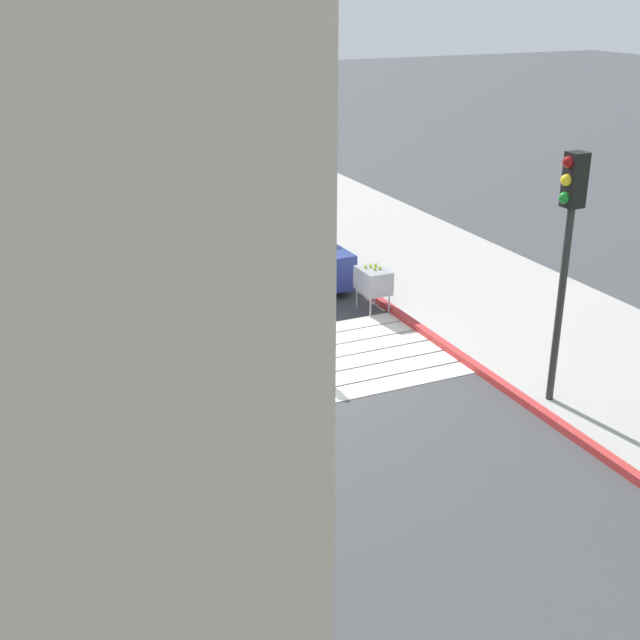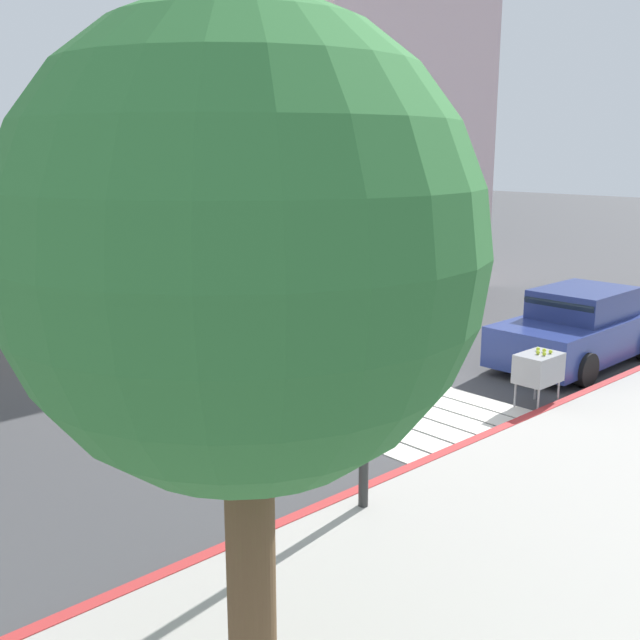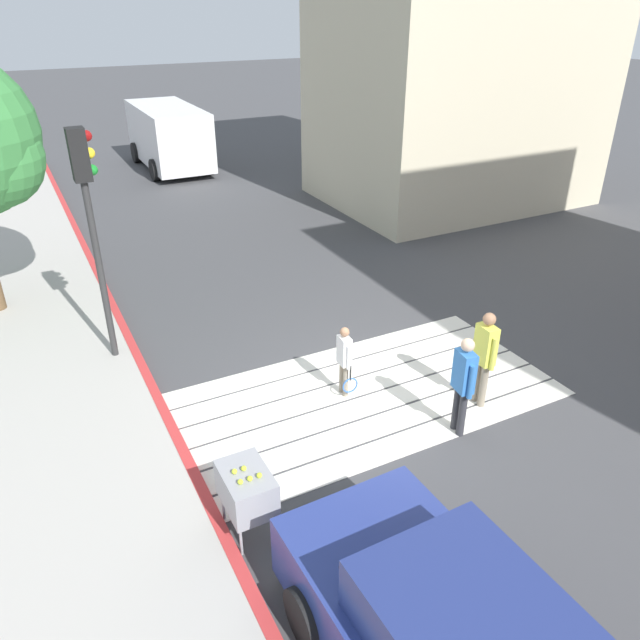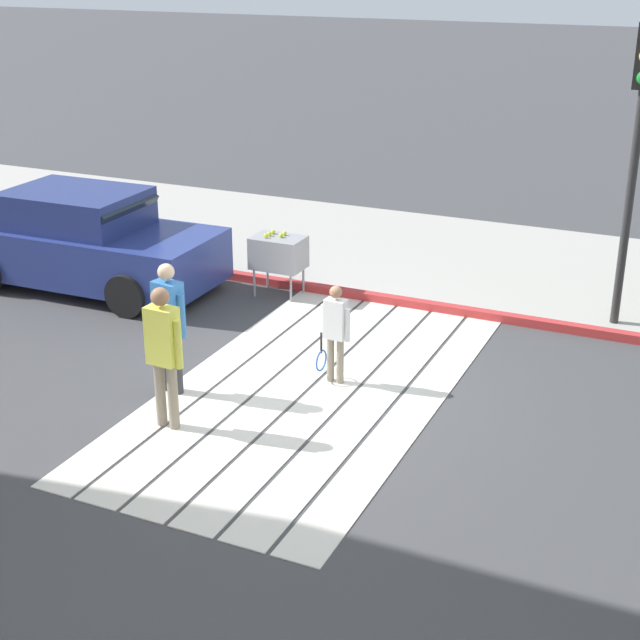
% 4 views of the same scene
% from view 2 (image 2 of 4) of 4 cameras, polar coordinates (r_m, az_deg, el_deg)
% --- Properties ---
extents(ground_plane, '(120.00, 120.00, 0.00)m').
position_cam_2_polar(ground_plane, '(13.83, 1.70, -5.44)').
color(ground_plane, '#424244').
extents(crosswalk_stripes, '(6.40, 3.25, 0.01)m').
position_cam_2_polar(crosswalk_stripes, '(13.82, 1.70, -5.42)').
color(crosswalk_stripes, silver).
rests_on(crosswalk_stripes, ground).
extents(curb_painted, '(0.16, 40.00, 0.13)m').
position_cam_2_polar(curb_painted, '(11.84, 12.88, -8.66)').
color(curb_painted, '#BC3333').
rests_on(curb_painted, ground).
extents(building_far_south, '(8.00, 7.04, 10.77)m').
position_cam_2_polar(building_far_south, '(24.50, 0.49, 15.34)').
color(building_far_south, beige).
rests_on(building_far_south, ground).
extents(car_parked_near_curb, '(2.05, 4.33, 1.57)m').
position_cam_2_polar(car_parked_near_curb, '(16.29, 19.20, -0.65)').
color(car_parked_near_curb, navy).
rests_on(car_parked_near_curb, ground).
extents(traffic_light_corner, '(0.39, 0.28, 4.24)m').
position_cam_2_polar(traffic_light_corner, '(8.46, 3.48, 3.94)').
color(traffic_light_corner, '#2D2D2D').
rests_on(traffic_light_corner, ground).
extents(street_tree, '(3.20, 3.20, 5.32)m').
position_cam_2_polar(street_tree, '(5.03, -6.08, 4.56)').
color(street_tree, brown).
rests_on(street_tree, ground).
extents(tennis_ball_cart, '(0.56, 0.80, 1.02)m').
position_cam_2_polar(tennis_ball_cart, '(13.33, 16.39, -3.55)').
color(tennis_ball_cart, '#99999E').
rests_on(tennis_ball_cart, ground).
extents(pedestrian_adult_lead, '(0.26, 0.49, 1.67)m').
position_cam_2_polar(pedestrian_adult_lead, '(15.09, 3.87, -0.06)').
color(pedestrian_adult_lead, '#333338').
rests_on(pedestrian_adult_lead, ground).
extents(pedestrian_adult_trailing, '(0.23, 0.50, 1.70)m').
position_cam_2_polar(pedestrian_adult_trailing, '(15.32, 0.60, 0.24)').
color(pedestrian_adult_trailing, gray).
rests_on(pedestrian_adult_trailing, ground).
extents(pedestrian_child_with_racket, '(0.28, 0.40, 1.30)m').
position_cam_2_polar(pedestrian_child_with_racket, '(13.24, 2.15, -2.98)').
color(pedestrian_child_with_racket, gray).
rests_on(pedestrian_child_with_racket, ground).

